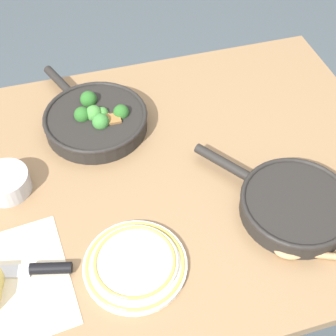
{
  "coord_description": "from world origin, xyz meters",
  "views": [
    {
      "loc": [
        0.2,
        0.7,
        1.64
      ],
      "look_at": [
        0.0,
        0.0,
        0.79
      ],
      "focal_mm": 50.0,
      "sensor_mm": 36.0,
      "label": 1
    }
  ],
  "objects_px": {
    "dinner_plate_stack": "(135,264)",
    "prep_bowl_steel": "(6,183)",
    "grater_knife": "(28,270)",
    "skillet_eggs": "(294,205)",
    "skillet_broccoli": "(96,119)"
  },
  "relations": [
    {
      "from": "skillet_eggs",
      "to": "grater_knife",
      "type": "relative_size",
      "value": 1.4
    },
    {
      "from": "skillet_broccoli",
      "to": "grater_knife",
      "type": "bearing_deg",
      "value": 129.7
    },
    {
      "from": "skillet_broccoli",
      "to": "skillet_eggs",
      "type": "xyz_separation_m",
      "value": [
        -0.38,
        0.39,
        -0.0
      ]
    },
    {
      "from": "skillet_broccoli",
      "to": "skillet_eggs",
      "type": "bearing_deg",
      "value": -157.76
    },
    {
      "from": "grater_knife",
      "to": "dinner_plate_stack",
      "type": "xyz_separation_m",
      "value": [
        -0.21,
        0.05,
        0.0
      ]
    },
    {
      "from": "dinner_plate_stack",
      "to": "prep_bowl_steel",
      "type": "relative_size",
      "value": 1.94
    },
    {
      "from": "grater_knife",
      "to": "dinner_plate_stack",
      "type": "height_order",
      "value": "dinner_plate_stack"
    },
    {
      "from": "skillet_eggs",
      "to": "dinner_plate_stack",
      "type": "height_order",
      "value": "skillet_eggs"
    },
    {
      "from": "grater_knife",
      "to": "skillet_eggs",
      "type": "bearing_deg",
      "value": -166.99
    },
    {
      "from": "prep_bowl_steel",
      "to": "dinner_plate_stack",
      "type": "bearing_deg",
      "value": 130.4
    },
    {
      "from": "grater_knife",
      "to": "prep_bowl_steel",
      "type": "height_order",
      "value": "prep_bowl_steel"
    },
    {
      "from": "skillet_eggs",
      "to": "prep_bowl_steel",
      "type": "bearing_deg",
      "value": 33.25
    },
    {
      "from": "skillet_eggs",
      "to": "prep_bowl_steel",
      "type": "xyz_separation_m",
      "value": [
        0.62,
        -0.24,
        -0.0
      ]
    },
    {
      "from": "skillet_broccoli",
      "to": "skillet_eggs",
      "type": "height_order",
      "value": "skillet_broccoli"
    },
    {
      "from": "prep_bowl_steel",
      "to": "skillet_eggs",
      "type": "bearing_deg",
      "value": 158.47
    }
  ]
}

